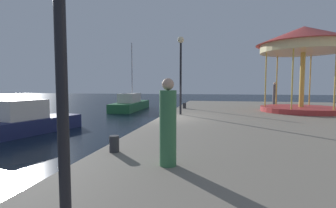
{
  "coord_description": "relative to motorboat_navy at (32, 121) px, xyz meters",
  "views": [
    {
      "loc": [
        2.92,
        -12.4,
        2.41
      ],
      "look_at": [
        -0.39,
        4.34,
        1.16
      ],
      "focal_mm": 26.53,
      "sensor_mm": 36.0,
      "label": 1
    }
  ],
  "objects": [
    {
      "name": "person_near_carousel",
      "position": [
        8.38,
        -6.23,
        1.0
      ],
      "size": [
        0.34,
        0.34,
        1.77
      ],
      "color": "#387247",
      "rests_on": "quay_dock"
    },
    {
      "name": "lamp_post_mid_promenade",
      "position": [
        7.32,
        2.77,
        3.15
      ],
      "size": [
        0.36,
        0.36,
        4.35
      ],
      "color": "black",
      "rests_on": "quay_dock"
    },
    {
      "name": "person_mid_promenade",
      "position": [
        14.06,
        10.92,
        1.09
      ],
      "size": [
        0.34,
        0.34,
        1.94
      ],
      "color": "#514C56",
      "rests_on": "quay_dock"
    },
    {
      "name": "ground_plane",
      "position": [
        6.42,
        1.33,
        -0.62
      ],
      "size": [
        120.0,
        120.0,
        0.0
      ],
      "primitive_type": "plane",
      "color": "black"
    },
    {
      "name": "quay_dock",
      "position": [
        13.31,
        1.33,
        -0.22
      ],
      "size": [
        13.79,
        28.81,
        0.8
      ],
      "primitive_type": "cube",
      "color": "gray",
      "rests_on": "ground"
    },
    {
      "name": "carousel",
      "position": [
        14.5,
        5.68,
        4.09
      ],
      "size": [
        5.58,
        5.58,
        5.24
      ],
      "color": "#B23333",
      "rests_on": "quay_dock"
    },
    {
      "name": "motorboat_navy",
      "position": [
        0.0,
        0.0,
        0.0
      ],
      "size": [
        2.84,
        5.0,
        1.72
      ],
      "color": "#19214C",
      "rests_on": "ground"
    },
    {
      "name": "bollard_north",
      "position": [
        6.89,
        -5.47,
        0.38
      ],
      "size": [
        0.24,
        0.24,
        0.4
      ],
      "primitive_type": "cylinder",
      "color": "#2D2D33",
      "rests_on": "quay_dock"
    },
    {
      "name": "bollard_south",
      "position": [
        7.06,
        6.49,
        0.38
      ],
      "size": [
        0.24,
        0.24,
        0.4
      ],
      "primitive_type": "cylinder",
      "color": "#2D2D33",
      "rests_on": "quay_dock"
    },
    {
      "name": "sailboat_green",
      "position": [
        0.81,
        12.61,
        0.0
      ],
      "size": [
        2.41,
        7.57,
        6.77
      ],
      "color": "#236638",
      "rests_on": "ground"
    }
  ]
}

